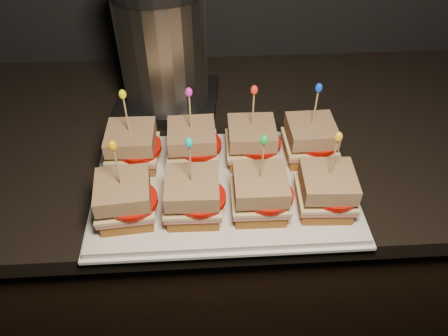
{
  "coord_description": "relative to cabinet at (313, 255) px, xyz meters",
  "views": [
    {
      "loc": [
        -0.13,
        0.98,
        1.44
      ],
      "look_at": [
        -0.1,
        1.52,
        0.94
      ],
      "focal_mm": 35.0,
      "sensor_mm": 36.0,
      "label": 1
    }
  ],
  "objects": [
    {
      "name": "cabinet",
      "position": [
        0.0,
        0.0,
        0.0
      ],
      "size": [
        2.62,
        0.59,
        0.85
      ],
      "primitive_type": "cube",
      "color": "black",
      "rests_on": "ground"
    },
    {
      "name": "granite_slab",
      "position": [
        0.0,
        0.0,
        0.44
      ],
      "size": [
        2.66,
        0.63,
        0.04
      ],
      "primitive_type": "cube",
      "color": "black",
      "rests_on": "cabinet"
    },
    {
      "name": "platter",
      "position": [
        -0.26,
        -0.18,
        0.47
      ],
      "size": [
        0.45,
        0.28,
        0.02
      ],
      "primitive_type": "cube",
      "color": "white",
      "rests_on": "granite_slab"
    },
    {
      "name": "platter_rim",
      "position": [
        -0.26,
        -0.18,
        0.46
      ],
      "size": [
        0.46,
        0.29,
        0.01
      ],
      "primitive_type": "cube",
      "color": "white",
      "rests_on": "granite_slab"
    },
    {
      "name": "sandwich_0_bread_bot",
      "position": [
        -0.42,
        -0.11,
        0.49
      ],
      "size": [
        0.08,
        0.08,
        0.02
      ],
      "primitive_type": "cube",
      "rotation": [
        0.0,
        0.0,
        -0.02
      ],
      "color": "brown",
      "rests_on": "platter"
    },
    {
      "name": "sandwich_0_ham",
      "position": [
        -0.42,
        -0.11,
        0.5
      ],
      "size": [
        0.09,
        0.09,
        0.01
      ],
      "primitive_type": "cube",
      "rotation": [
        0.0,
        0.0,
        -0.02
      ],
      "color": "#C46761",
      "rests_on": "sandwich_0_bread_bot"
    },
    {
      "name": "sandwich_0_cheese",
      "position": [
        -0.42,
        -0.11,
        0.51
      ],
      "size": [
        0.09,
        0.09,
        0.01
      ],
      "primitive_type": "cube",
      "rotation": [
        0.0,
        0.0,
        -0.02
      ],
      "color": "beige",
      "rests_on": "sandwich_0_ham"
    },
    {
      "name": "sandwich_0_tomato",
      "position": [
        -0.41,
        -0.12,
        0.52
      ],
      "size": [
        0.08,
        0.08,
        0.01
      ],
      "primitive_type": "cylinder",
      "color": "#B50F06",
      "rests_on": "sandwich_0_cheese"
    },
    {
      "name": "sandwich_0_bread_top",
      "position": [
        -0.42,
        -0.11,
        0.54
      ],
      "size": [
        0.08,
        0.08,
        0.03
      ],
      "primitive_type": "cube",
      "rotation": [
        0.0,
        0.0,
        -0.02
      ],
      "color": "#71310E",
      "rests_on": "sandwich_0_tomato"
    },
    {
      "name": "sandwich_0_pick",
      "position": [
        -0.42,
        -0.11,
        0.58
      ],
      "size": [
        0.0,
        0.0,
        0.09
      ],
      "primitive_type": "cylinder",
      "color": "tan",
      "rests_on": "sandwich_0_bread_top"
    },
    {
      "name": "sandwich_0_frill",
      "position": [
        -0.42,
        -0.11,
        0.63
      ],
      "size": [
        0.01,
        0.01,
        0.02
      ],
      "primitive_type": "ellipsoid",
      "color": "#F4EE0D",
      "rests_on": "sandwich_0_pick"
    },
    {
      "name": "sandwich_1_bread_bot",
      "position": [
        -0.32,
        -0.11,
        0.49
      ],
      "size": [
        0.08,
        0.08,
        0.02
      ],
      "primitive_type": "cube",
      "rotation": [
        0.0,
        0.0,
        0.02
      ],
      "color": "brown",
      "rests_on": "platter"
    },
    {
      "name": "sandwich_1_ham",
      "position": [
        -0.32,
        -0.11,
        0.5
      ],
      "size": [
        0.09,
        0.09,
        0.01
      ],
      "primitive_type": "cube",
      "rotation": [
        0.0,
        0.0,
        0.02
      ],
      "color": "#C46761",
      "rests_on": "sandwich_1_bread_bot"
    },
    {
      "name": "sandwich_1_cheese",
      "position": [
        -0.32,
        -0.11,
        0.51
      ],
      "size": [
        0.09,
        0.09,
        0.01
      ],
      "primitive_type": "cube",
      "rotation": [
        0.0,
        0.0,
        0.02
      ],
      "color": "beige",
      "rests_on": "sandwich_1_ham"
    },
    {
      "name": "sandwich_1_tomato",
      "position": [
        -0.3,
        -0.12,
        0.52
      ],
      "size": [
        0.08,
        0.08,
        0.01
      ],
      "primitive_type": "cylinder",
      "color": "#B50F06",
      "rests_on": "sandwich_1_cheese"
    },
    {
      "name": "sandwich_1_bread_top",
      "position": [
        -0.32,
        -0.11,
        0.54
      ],
      "size": [
        0.08,
        0.08,
        0.03
      ],
      "primitive_type": "cube",
      "rotation": [
        0.0,
        0.0,
        0.02
      ],
      "color": "#71310E",
      "rests_on": "sandwich_1_tomato"
    },
    {
      "name": "sandwich_1_pick",
      "position": [
        -0.32,
        -0.11,
        0.58
      ],
      "size": [
        0.0,
        0.0,
        0.09
      ],
      "primitive_type": "cylinder",
      "color": "tan",
      "rests_on": "sandwich_1_bread_top"
    },
    {
      "name": "sandwich_1_frill",
      "position": [
        -0.32,
        -0.11,
        0.63
      ],
      "size": [
        0.01,
        0.01,
        0.02
      ],
      "primitive_type": "ellipsoid",
      "color": "#D724B9",
      "rests_on": "sandwich_1_pick"
    },
    {
      "name": "sandwich_2_bread_bot",
      "position": [
        -0.21,
        -0.11,
        0.49
      ],
      "size": [
        0.08,
        0.08,
        0.02
      ],
      "primitive_type": "cube",
      "rotation": [
        0.0,
        0.0,
        -0.02
      ],
      "color": "brown",
      "rests_on": "platter"
    },
    {
      "name": "sandwich_2_ham",
      "position": [
        -0.21,
        -0.11,
        0.5
      ],
      "size": [
        0.09,
        0.09,
        0.01
      ],
      "primitive_type": "cube",
      "rotation": [
        0.0,
        0.0,
        -0.02
      ],
      "color": "#C46761",
      "rests_on": "sandwich_2_bread_bot"
    },
    {
      "name": "sandwich_2_cheese",
      "position": [
        -0.21,
        -0.11,
        0.51
      ],
      "size": [
        0.09,
        0.09,
        0.01
      ],
      "primitive_type": "cube",
      "rotation": [
        0.0,
        0.0,
        -0.02
      ],
      "color": "beige",
      "rests_on": "sandwich_2_ham"
    },
    {
      "name": "sandwich_2_tomato",
      "position": [
        -0.2,
        -0.12,
        0.52
      ],
      "size": [
        0.08,
        0.08,
        0.01
      ],
      "primitive_type": "cylinder",
      "color": "#B50F06",
      "rests_on": "sandwich_2_cheese"
    },
    {
      "name": "sandwich_2_bread_top",
      "position": [
        -0.21,
        -0.11,
        0.54
      ],
      "size": [
        0.08,
        0.08,
        0.03
      ],
      "primitive_type": "cube",
      "rotation": [
        0.0,
        0.0,
        -0.02
      ],
      "color": "#71310E",
      "rests_on": "sandwich_2_tomato"
    },
    {
      "name": "sandwich_2_pick",
      "position": [
        -0.21,
        -0.11,
        0.58
      ],
      "size": [
        0.0,
        0.0,
        0.09
      ],
      "primitive_type": "cylinder",
      "color": "tan",
      "rests_on": "sandwich_2_bread_top"
    },
    {
      "name": "sandwich_2_frill",
      "position": [
        -0.21,
        -0.11,
        0.63
      ],
      "size": [
        0.01,
        0.01,
        0.02
      ],
      "primitive_type": "ellipsoid",
      "color": "red",
      "rests_on": "sandwich_2_pick"
    },
    {
      "name": "sandwich_3_bread_bot",
      "position": [
        -0.1,
        -0.11,
        0.49
      ],
      "size": [
        0.08,
        0.08,
        0.02
      ],
      "primitive_type": "cube",
      "rotation": [
        0.0,
        0.0,
        0.02
      ],
      "color": "brown",
      "rests_on": "platter"
    },
    {
      "name": "sandwich_3_ham",
      "position": [
        -0.1,
        -0.11,
        0.5
      ],
      "size": [
        0.09,
        0.09,
        0.01
      ],
      "primitive_type": "cube",
      "rotation": [
        0.0,
        0.0,
        0.02
      ],
      "color": "#C46761",
      "rests_on": "sandwich_3_bread_bot"
    },
    {
      "name": "sandwich_3_cheese",
      "position": [
        -0.1,
        -0.11,
        0.51
      ],
      "size": [
        0.09,
        0.09,
        0.01
      ],
      "primitive_type": "cube",
      "rotation": [
        0.0,
        0.0,
        0.02
      ],
      "color": "beige",
      "rests_on": "sandwich_3_ham"
    },
    {
      "name": "sandwich_3_tomato",
      "position": [
        -0.09,
        -0.12,
        0.52
      ],
      "size": [
        0.08,
        0.08,
        0.01
      ],
      "primitive_type": "cylinder",
      "color": "#B50F06",
      "rests_on": "sandwich_3_cheese"
    },
    {
      "name": "sandwich_3_bread_top",
      "position": [
        -0.1,
        -0.11,
        0.54
      ],
      "size": [
        0.08,
        0.08,
        0.03
      ],
      "primitive_type": "cube",
      "rotation": [
        0.0,
        0.0,
        0.02
      ],
      "color": "#71310E",
      "rests_on": "sandwich_3_tomato"
    },
    {
      "name": "sandwich_3_pick",
      "position": [
        -0.1,
        -0.11,
        0.58
      ],
      "size": [
        0.0,
        0.0,
        0.09
      ],
      "primitive_type": "cylinder",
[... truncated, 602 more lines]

